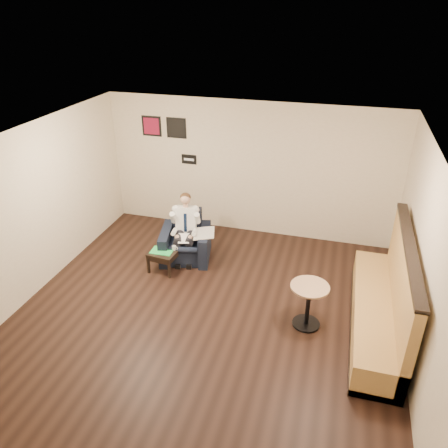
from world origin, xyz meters
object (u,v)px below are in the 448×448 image
(coffee_mug, at_px, (174,248))
(cafe_table, at_px, (308,306))
(seated_man, at_px, (184,233))
(banquette, at_px, (381,289))
(smartphone, at_px, (170,248))
(armchair, at_px, (185,237))
(side_table, at_px, (164,260))
(green_folder, at_px, (162,251))

(coffee_mug, relative_size, cafe_table, 0.12)
(seated_man, xyz_separation_m, banquette, (3.47, -1.03, 0.13))
(smartphone, distance_m, banquette, 3.76)
(armchair, bearing_deg, smartphone, -128.32)
(side_table, bearing_deg, coffee_mug, 27.29)
(armchair, bearing_deg, seated_man, -90.00)
(coffee_mug, xyz_separation_m, cafe_table, (2.55, -0.93, -0.08))
(side_table, relative_size, green_folder, 1.22)
(seated_man, height_order, coffee_mug, seated_man)
(side_table, bearing_deg, seated_man, 56.42)
(banquette, bearing_deg, smartphone, 168.10)
(seated_man, height_order, side_table, seated_man)
(side_table, distance_m, green_folder, 0.21)
(side_table, distance_m, coffee_mug, 0.31)
(armchair, xyz_separation_m, side_table, (-0.24, -0.51, -0.24))
(smartphone, bearing_deg, seated_man, 68.40)
(coffee_mug, bearing_deg, green_folder, -152.71)
(seated_man, xyz_separation_m, smartphone, (-0.20, -0.26, -0.20))
(armchair, relative_size, green_folder, 2.29)
(banquette, height_order, cafe_table, banquette)
(side_table, distance_m, smartphone, 0.25)
(green_folder, distance_m, banquette, 3.82)
(banquette, relative_size, cafe_table, 3.97)
(banquette, xyz_separation_m, cafe_table, (-1.01, -0.20, -0.38))
(smartphone, height_order, cafe_table, cafe_table)
(seated_man, distance_m, coffee_mug, 0.36)
(seated_man, bearing_deg, cafe_table, -39.57)
(seated_man, relative_size, coffee_mug, 14.41)
(coffee_mug, relative_size, banquette, 0.03)
(green_folder, bearing_deg, smartphone, 59.64)
(coffee_mug, distance_m, smartphone, 0.13)
(smartphone, bearing_deg, side_table, -97.35)
(coffee_mug, bearing_deg, banquette, -11.51)
(seated_man, relative_size, smartphone, 9.78)
(seated_man, bearing_deg, coffee_mug, -119.57)
(armchair, xyz_separation_m, cafe_table, (2.48, -1.35, -0.08))
(coffee_mug, bearing_deg, cafe_table, -20.01)
(banquette, bearing_deg, armchair, 161.85)
(side_table, xyz_separation_m, banquette, (3.73, -0.64, 0.54))
(armchair, xyz_separation_m, smartphone, (-0.18, -0.37, -0.04))
(cafe_table, bearing_deg, green_folder, 163.27)
(side_table, relative_size, banquette, 0.17)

